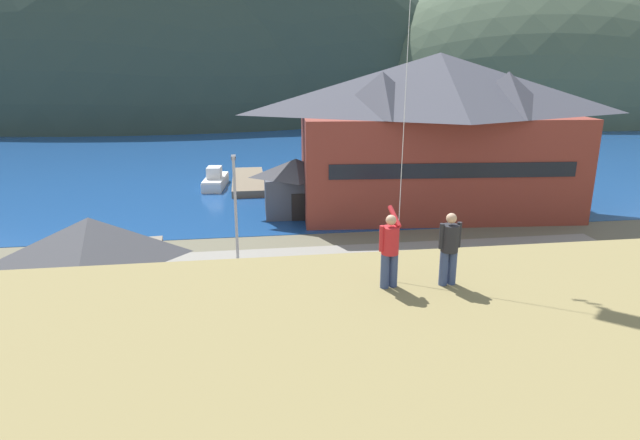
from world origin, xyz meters
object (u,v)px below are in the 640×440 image
Objects in this scene: storage_shed_near_lot at (95,275)px; parked_car_lone_by_shed at (540,329)px; parked_car_mid_row_near at (186,351)px; parked_car_mid_row_center at (454,282)px; person_companion at (449,247)px; parked_car_front_row_red at (371,337)px; parked_car_mid_row_far at (264,282)px; storage_shed_waterside at (296,186)px; person_kite_flyer at (390,248)px; wharf_dock at (248,181)px; harbor_lodge at (436,129)px; parked_car_back_row_left at (613,273)px; parking_light_pole at (236,209)px; moored_boat_wharfside at (215,180)px.

storage_shed_near_lot is 1.55× the size of parked_car_lone_by_shed.
parked_car_mid_row_near is at bearing 178.78° from parked_car_lone_by_shed.
parked_car_mid_row_center is 2.44× the size of person_companion.
parked_car_front_row_red is 10.19m from person_companion.
parked_car_mid_row_far is 13.11m from parked_car_lone_by_shed.
person_kite_flyer is (-0.86, -30.57, 5.28)m from storage_shed_waterside.
wharf_dock is at bearing 108.59° from parked_car_mid_row_center.
harbor_lodge is 5.57× the size of parked_car_mid_row_center.
parked_car_back_row_left is 1.00× the size of parked_car_mid_row_center.
parked_car_front_row_red and parked_car_back_row_left have the same top height.
parked_car_mid_row_near is at bearing -128.79° from harbor_lodge.
storage_shed_waterside is 1.31× the size of parked_car_mid_row_near.
parked_car_mid_row_far is at bearing 175.27° from parked_car_back_row_left.
parked_car_mid_row_near is (-2.86, -34.78, 0.71)m from wharf_dock.
storage_shed_near_lot is 1.55× the size of parked_car_mid_row_near.
parking_light_pole reaches higher than parked_car_mid_row_far.
parked_car_mid_row_far is 4.75m from parking_light_pole.
parked_car_mid_row_center is at bearing -106.40° from harbor_lodge.
moored_boat_wharfside is 3.50× the size of person_companion.
wharf_dock is 2.82× the size of parked_car_mid_row_near.
parked_car_mid_row_near is (-3.29, -6.45, 0.00)m from parked_car_mid_row_far.
parked_car_lone_by_shed is 13.22m from person_kite_flyer.
parking_light_pole reaches higher than parked_car_mid_row_center.
harbor_lodge is 3.60× the size of storage_shed_near_lot.
person_companion is (7.58, -41.66, 6.93)m from moored_boat_wharfside.
moored_boat_wharfside reaches higher than parked_car_front_row_red.
parked_car_lone_by_shed is at bearing -31.06° from parked_car_mid_row_far.
storage_shed_near_lot is 1.19× the size of storage_shed_waterside.
storage_shed_waterside is 0.80× the size of parking_light_pole.
parked_car_back_row_left is at bearing -49.89° from storage_shed_waterside.
wharf_dock is (-15.16, 12.36, -6.44)m from harbor_lodge.
wharf_dock is (7.03, 30.69, -2.49)m from storage_shed_near_lot.
parked_car_back_row_left is (14.40, 4.89, 0.00)m from parked_car_front_row_red.
person_kite_flyer is at bearing -53.16° from parked_car_mid_row_near.
parking_light_pole reaches higher than wharf_dock.
parked_car_mid_row_far is 0.63× the size of parking_light_pole.
storage_shed_near_lot is 1.55× the size of parked_car_back_row_left.
wharf_dock is at bearing 107.54° from storage_shed_waterside.
storage_shed_near_lot is at bearing -102.91° from wharf_dock.
parked_car_lone_by_shed is at bearing -1.22° from parked_car_mid_row_near.
parking_light_pole is at bearing 78.79° from parked_car_mid_row_near.
person_companion reaches higher than parked_car_mid_row_near.
storage_shed_near_lot is 6.11m from parked_car_mid_row_near.
person_kite_flyer is at bearing -112.17° from harbor_lodge.
parked_car_mid_row_far is at bearing -82.30° from moored_boat_wharfside.
person_kite_flyer reaches higher than storage_shed_waterside.
moored_boat_wharfside is 42.63m from person_kite_flyer.
harbor_lodge is 32.07m from person_companion.
parked_car_front_row_red is at bearing -161.24° from parked_car_back_row_left.
parked_car_mid_row_near is 0.61× the size of parking_light_pole.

